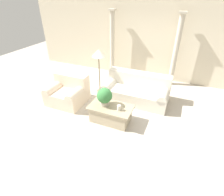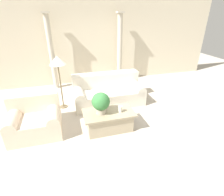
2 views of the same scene
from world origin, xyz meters
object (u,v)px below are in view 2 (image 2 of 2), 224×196
object	(u,v)px
coffee_table	(109,120)
floor_lamp	(58,63)
potted_plant	(101,102)
sofa_long	(108,92)
loveseat	(35,118)

from	to	relation	value
coffee_table	floor_lamp	bearing A→B (deg)	126.31
potted_plant	sofa_long	bearing A→B (deg)	69.48
loveseat	coffee_table	xyz separation A→B (m)	(1.63, -0.39, -0.12)
sofa_long	potted_plant	size ratio (longest dim) A/B	4.06
loveseat	potted_plant	bearing A→B (deg)	-14.47
coffee_table	potted_plant	xyz separation A→B (m)	(-0.17, 0.01, 0.50)
potted_plant	floor_lamp	size ratio (longest dim) A/B	0.33
sofa_long	loveseat	bearing A→B (deg)	-153.93
coffee_table	potted_plant	size ratio (longest dim) A/B	2.33
loveseat	floor_lamp	world-z (taller)	floor_lamp
floor_lamp	loveseat	bearing A→B (deg)	-122.28
loveseat	floor_lamp	xyz separation A→B (m)	(0.62, 0.98, 0.97)
coffee_table	potted_plant	distance (m)	0.53
coffee_table	loveseat	bearing A→B (deg)	166.67
sofa_long	floor_lamp	distance (m)	1.65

